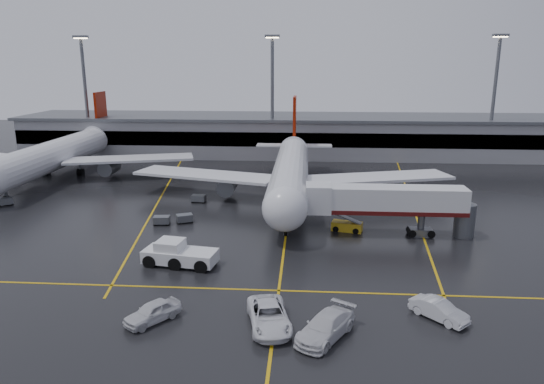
{
  "coord_description": "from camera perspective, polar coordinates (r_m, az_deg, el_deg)",
  "views": [
    {
      "loc": [
        2.26,
        -63.29,
        19.97
      ],
      "look_at": [
        -2.0,
        -2.0,
        4.0
      ],
      "focal_mm": 32.93,
      "sensor_mm": 36.0,
      "label": 1
    }
  ],
  "objects": [
    {
      "name": "service_van_c",
      "position": [
        43.12,
        18.53,
        -12.66
      ],
      "size": [
        4.49,
        4.61,
        1.57
      ],
      "primitive_type": "imported",
      "rotation": [
        0.0,
        0.0,
        0.76
      ],
      "color": "silver",
      "rests_on": "ground"
    },
    {
      "name": "belt_loader",
      "position": [
        61.79,
        8.56,
        -3.9
      ],
      "size": [
        3.94,
        2.5,
        2.32
      ],
      "color": "gold",
      "rests_on": "ground"
    },
    {
      "name": "baggage_cart_a",
      "position": [
        65.1,
        -9.97,
        -2.94
      ],
      "size": [
        2.36,
        2.0,
        1.12
      ],
      "color": "#595B60",
      "rests_on": "ground"
    },
    {
      "name": "apron_line_stop",
      "position": [
        45.92,
        0.78,
        -11.2
      ],
      "size": [
        60.0,
        0.25,
        0.02
      ],
      "primitive_type": "cube",
      "color": "gold",
      "rests_on": "ground"
    },
    {
      "name": "baggage_cart_e",
      "position": [
        81.46,
        -28.2,
        -0.94
      ],
      "size": [
        2.38,
        2.25,
        1.12
      ],
      "color": "#595B60",
      "rests_on": "ground"
    },
    {
      "name": "second_airliner",
      "position": [
        97.11,
        -23.27,
        4.04
      ],
      "size": [
        48.8,
        45.6,
        14.1
      ],
      "color": "silver",
      "rests_on": "ground"
    },
    {
      "name": "ground",
      "position": [
        66.41,
        1.84,
        -2.94
      ],
      "size": [
        220.0,
        220.0,
        0.0
      ],
      "primitive_type": "plane",
      "color": "black",
      "rests_on": "ground"
    },
    {
      "name": "service_van_b",
      "position": [
        38.73,
        6.14,
        -15.04
      ],
      "size": [
        5.31,
        6.52,
        1.78
      ],
      "primitive_type": "imported",
      "rotation": [
        0.0,
        0.0,
        -0.55
      ],
      "color": "silver",
      "rests_on": "ground"
    },
    {
      "name": "apron_line_left",
      "position": [
        79.16,
        -12.5,
        -0.39
      ],
      "size": [
        9.99,
        69.35,
        0.02
      ],
      "primitive_type": "cube",
      "rotation": [
        0.0,
        0.0,
        0.14
      ],
      "color": "gold",
      "rests_on": "ground"
    },
    {
      "name": "pushback_tractor",
      "position": [
        51.92,
        -10.66,
        -7.06
      ],
      "size": [
        7.78,
        4.23,
        2.65
      ],
      "color": "silver",
      "rests_on": "ground"
    },
    {
      "name": "baggage_cart_b",
      "position": [
        64.89,
        -12.5,
        -3.13
      ],
      "size": [
        2.12,
        1.49,
        1.12
      ],
      "color": "#595B60",
      "rests_on": "ground"
    },
    {
      "name": "apron_line_centre",
      "position": [
        66.4,
        1.84,
        -2.93
      ],
      "size": [
        0.25,
        90.0,
        0.02
      ],
      "primitive_type": "cube",
      "color": "gold",
      "rests_on": "ground"
    },
    {
      "name": "jet_bridge",
      "position": [
        60.27,
        13.01,
        -1.25
      ],
      "size": [
        19.9,
        3.4,
        6.05
      ],
      "color": "silver",
      "rests_on": "ground"
    },
    {
      "name": "light_mast_mid",
      "position": [
        105.69,
        0.03,
        11.59
      ],
      "size": [
        3.0,
        1.2,
        25.45
      ],
      "color": "#595B60",
      "rests_on": "ground"
    },
    {
      "name": "baggage_cart_c",
      "position": [
        74.24,
        -8.38,
        -0.69
      ],
      "size": [
        2.09,
        1.45,
        1.12
      ],
      "color": "#595B60",
      "rests_on": "ground"
    },
    {
      "name": "terminal",
      "position": [
        112.34,
        2.8,
        6.55
      ],
      "size": [
        122.0,
        19.0,
        8.6
      ],
      "color": "gray",
      "rests_on": "ground"
    },
    {
      "name": "service_van_a",
      "position": [
        39.92,
        -0.35,
        -13.98
      ],
      "size": [
        4.25,
        6.91,
        1.79
      ],
      "primitive_type": "imported",
      "rotation": [
        0.0,
        0.0,
        0.21
      ],
      "color": "white",
      "rests_on": "ground"
    },
    {
      "name": "apron_line_right",
      "position": [
        77.58,
        15.54,
        -0.89
      ],
      "size": [
        7.57,
        69.64,
        0.02
      ],
      "primitive_type": "cube",
      "rotation": [
        0.0,
        0.0,
        -0.1
      ],
      "color": "gold",
      "rests_on": "ground"
    },
    {
      "name": "light_mast_left",
      "position": [
        115.54,
        -20.57,
        10.94
      ],
      "size": [
        3.0,
        1.2,
        25.45
      ],
      "color": "#595B60",
      "rests_on": "ground"
    },
    {
      "name": "service_van_d",
      "position": [
        41.76,
        -13.5,
        -13.18
      ],
      "size": [
        4.45,
        4.88,
        1.61
      ],
      "primitive_type": "imported",
      "rotation": [
        0.0,
        0.0,
        -0.68
      ],
      "color": "silver",
      "rests_on": "ground"
    },
    {
      "name": "light_mast_right",
      "position": [
        111.99,
        24.09,
        10.52
      ],
      "size": [
        3.0,
        1.2,
        25.45
      ],
      "color": "#595B60",
      "rests_on": "ground"
    },
    {
      "name": "main_airliner",
      "position": [
        74.71,
        2.15,
        2.38
      ],
      "size": [
        48.8,
        45.6,
        14.1
      ],
      "color": "silver",
      "rests_on": "ground"
    }
  ]
}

